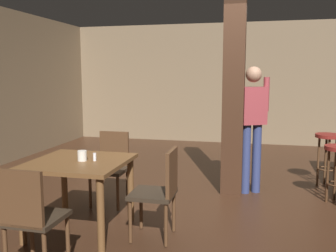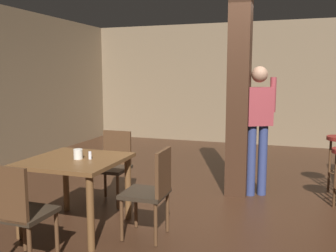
# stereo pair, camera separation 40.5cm
# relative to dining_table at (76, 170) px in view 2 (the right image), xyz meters

# --- Properties ---
(ground_plane) EXTENTS (10.80, 10.80, 0.00)m
(ground_plane) POSITION_rel_dining_table_xyz_m (1.25, 1.06, -0.63)
(ground_plane) COLOR #382114
(wall_back) EXTENTS (8.00, 0.10, 2.80)m
(wall_back) POSITION_rel_dining_table_xyz_m (1.25, 5.56, 0.77)
(wall_back) COLOR #756047
(wall_back) RESTS_ON ground_plane
(pillar) EXTENTS (0.28, 0.28, 2.80)m
(pillar) POSITION_rel_dining_table_xyz_m (1.42, 1.68, 0.77)
(pillar) COLOR #382114
(pillar) RESTS_ON ground_plane
(dining_table) EXTENTS (0.95, 0.95, 0.75)m
(dining_table) POSITION_rel_dining_table_xyz_m (0.00, 0.00, 0.00)
(dining_table) COLOR brown
(dining_table) RESTS_ON ground_plane
(chair_south) EXTENTS (0.42, 0.42, 0.89)m
(chair_south) POSITION_rel_dining_table_xyz_m (0.01, -0.87, -0.12)
(chair_south) COLOR #2D2319
(chair_south) RESTS_ON ground_plane
(chair_north) EXTENTS (0.42, 0.42, 0.89)m
(chair_north) POSITION_rel_dining_table_xyz_m (-0.01, 0.87, -0.12)
(chair_north) COLOR #2D2319
(chair_north) RESTS_ON ground_plane
(chair_east) EXTENTS (0.42, 0.42, 0.89)m
(chair_east) POSITION_rel_dining_table_xyz_m (0.84, 0.03, -0.12)
(chair_east) COLOR #2D2319
(chair_east) RESTS_ON ground_plane
(napkin_cup) EXTENTS (0.09, 0.09, 0.10)m
(napkin_cup) POSITION_rel_dining_table_xyz_m (0.04, -0.01, 0.18)
(napkin_cup) COLOR silver
(napkin_cup) RESTS_ON dining_table
(salt_shaker) EXTENTS (0.03, 0.03, 0.08)m
(salt_shaker) POSITION_rel_dining_table_xyz_m (0.16, 0.02, 0.17)
(salt_shaker) COLOR silver
(salt_shaker) RESTS_ON dining_table
(standing_person) EXTENTS (0.45, 0.34, 1.72)m
(standing_person) POSITION_rel_dining_table_xyz_m (1.67, 1.74, 0.38)
(standing_person) COLOR maroon
(standing_person) RESTS_ON ground_plane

